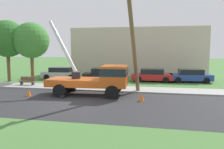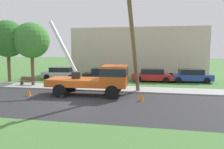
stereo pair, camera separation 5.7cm
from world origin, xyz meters
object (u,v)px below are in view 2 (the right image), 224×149
roadside_tree_far (8,39)px  park_bench (28,81)px  traffic_cone_ahead (142,97)px  traffic_cone_behind (29,92)px  utility_truck (98,77)px  leaning_utility_pole (133,39)px  parked_sedan_black (103,74)px  roadside_tree_near (32,41)px  parked_sedan_red (152,75)px  parked_sedan_silver (61,73)px  parked_sedan_blue (191,76)px

roadside_tree_far → park_bench: bearing=-32.8°
traffic_cone_ahead → traffic_cone_behind: 8.68m
utility_truck → leaning_utility_pole: size_ratio=0.80×
parked_sedan_black → roadside_tree_near: bearing=-162.2°
leaning_utility_pole → roadside_tree_near: leaning_utility_pole is taller
park_bench → roadside_tree_far: size_ratio=0.24×
parked_sedan_black → parked_sedan_red: bearing=3.3°
leaning_utility_pole → parked_sedan_red: size_ratio=1.94×
leaning_utility_pole → parked_sedan_red: 8.62m
utility_truck → traffic_cone_ahead: bearing=-20.5°
utility_truck → traffic_cone_behind: utility_truck is taller
utility_truck → park_bench: bearing=159.7°
parked_sedan_silver → parked_sedan_blue: bearing=1.3°
traffic_cone_behind → park_bench: size_ratio=0.35×
leaning_utility_pole → traffic_cone_behind: 9.06m
parked_sedan_red → parked_sedan_blue: same height
parked_sedan_silver → roadside_tree_near: (-2.13, -2.71, 3.79)m
traffic_cone_behind → parked_sedan_blue: 16.64m
parked_sedan_silver → utility_truck: bearing=-50.8°
roadside_tree_near → roadside_tree_far: 2.67m
parked_sedan_red → roadside_tree_near: roadside_tree_near is taller
traffic_cone_ahead → parked_sedan_red: (0.44, 9.68, 0.43)m
parked_sedan_blue → park_bench: parked_sedan_blue is taller
leaning_utility_pole → park_bench: 11.46m
parked_sedan_silver → traffic_cone_behind: bearing=-80.4°
parked_sedan_silver → park_bench: 5.59m
traffic_cone_behind → parked_sedan_red: 13.35m
traffic_cone_ahead → roadside_tree_far: roadside_tree_far is taller
parked_sedan_silver → roadside_tree_far: 6.93m
traffic_cone_behind → roadside_tree_near: size_ratio=0.09×
traffic_cone_ahead → roadside_tree_far: (-15.10, 6.61, 4.39)m
parked_sedan_black → park_bench: parked_sedan_black is taller
park_bench → parked_sedan_red: bearing=24.7°
leaning_utility_pole → traffic_cone_ahead: (0.88, -2.01, -4.12)m
parked_sedan_black → roadside_tree_near: (-7.39, -2.37, 3.79)m
parked_sedan_black → roadside_tree_far: bearing=-164.7°
roadside_tree_near → parked_sedan_black: bearing=17.8°
parked_sedan_silver → parked_sedan_black: 5.27m
roadside_tree_near → utility_truck: bearing=-32.4°
utility_truck → parked_sedan_red: (3.92, 8.38, -0.70)m
parked_sedan_red → parked_sedan_black: bearing=-176.7°
parked_sedan_red → roadside_tree_near: size_ratio=0.69×
parked_sedan_red → park_bench: parked_sedan_red is taller
traffic_cone_behind → roadside_tree_far: bearing=133.9°
leaning_utility_pole → traffic_cone_ahead: size_ratio=15.35×
leaning_utility_pole → parked_sedan_black: 9.23m
roadside_tree_far → traffic_cone_ahead: bearing=-23.6°
traffic_cone_ahead → parked_sedan_silver: (-10.33, 9.71, 0.43)m
parked_sedan_red → parked_sedan_blue: bearing=4.9°
traffic_cone_behind → parked_sedan_black: size_ratio=0.12×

